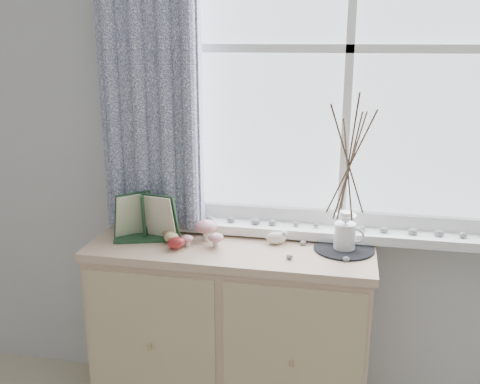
{
  "coord_description": "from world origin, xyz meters",
  "views": [
    {
      "loc": [
        0.31,
        -0.3,
        1.69
      ],
      "look_at": [
        -0.1,
        1.7,
        1.1
      ],
      "focal_mm": 40.0,
      "sensor_mm": 36.0,
      "label": 1
    }
  ],
  "objects_px": {
    "toadstool_cluster": "(206,231)",
    "twig_pitcher": "(349,160)",
    "sideboard": "(231,334)",
    "botanical_book": "(142,218)"
  },
  "relations": [
    {
      "from": "toadstool_cluster",
      "to": "twig_pitcher",
      "type": "height_order",
      "value": "twig_pitcher"
    },
    {
      "from": "sideboard",
      "to": "toadstool_cluster",
      "type": "height_order",
      "value": "toadstool_cluster"
    },
    {
      "from": "botanical_book",
      "to": "toadstool_cluster",
      "type": "relative_size",
      "value": 1.72
    },
    {
      "from": "toadstool_cluster",
      "to": "twig_pitcher",
      "type": "bearing_deg",
      "value": 3.29
    },
    {
      "from": "sideboard",
      "to": "twig_pitcher",
      "type": "bearing_deg",
      "value": 5.48
    },
    {
      "from": "botanical_book",
      "to": "twig_pitcher",
      "type": "distance_m",
      "value": 0.89
    },
    {
      "from": "sideboard",
      "to": "twig_pitcher",
      "type": "distance_m",
      "value": 0.93
    },
    {
      "from": "sideboard",
      "to": "botanical_book",
      "type": "xyz_separation_m",
      "value": [
        -0.37,
        -0.03,
        0.53
      ]
    },
    {
      "from": "sideboard",
      "to": "botanical_book",
      "type": "height_order",
      "value": "botanical_book"
    },
    {
      "from": "sideboard",
      "to": "twig_pitcher",
      "type": "height_order",
      "value": "twig_pitcher"
    }
  ]
}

